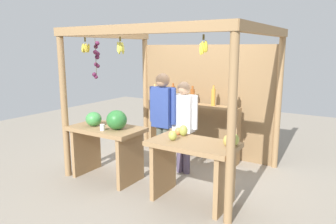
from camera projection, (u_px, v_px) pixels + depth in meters
ground_plane at (175, 171)px, 5.29m from camera, size 12.00×12.00×0.00m
market_stall at (188, 86)px, 5.40m from camera, size 2.80×2.21×2.27m
fruit_counter_left at (108, 136)px, 4.87m from camera, size 1.13×0.64×1.10m
fruit_counter_right at (194, 158)px, 4.14m from camera, size 1.13×0.64×0.96m
bottle_shelf_unit at (192, 115)px, 5.85m from camera, size 1.79×0.22×1.35m
vendor_man at (163, 114)px, 5.10m from camera, size 0.48×0.22×1.60m
vendor_woman at (184, 120)px, 5.05m from camera, size 0.48×0.20×1.48m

